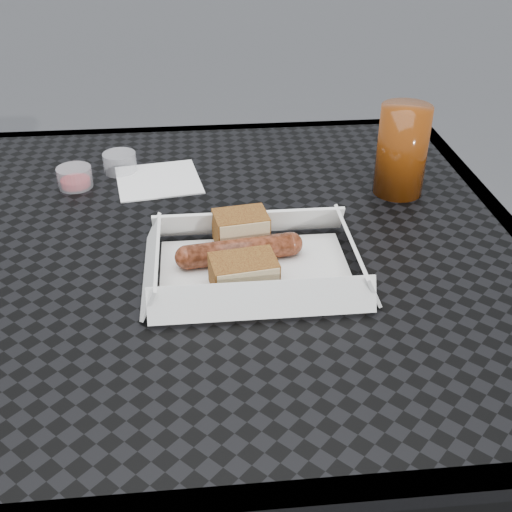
{
  "coord_description": "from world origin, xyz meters",
  "views": [
    {
      "loc": [
        -0.02,
        -0.7,
        1.16
      ],
      "look_at": [
        0.04,
        -0.09,
        0.78
      ],
      "focal_mm": 45.0,
      "sensor_mm": 36.0,
      "label": 1
    }
  ],
  "objects_px": {
    "drink_glass": "(402,151)",
    "food_tray": "(255,272)",
    "patio_table": "(219,287)",
    "bratwurst": "(240,251)"
  },
  "relations": [
    {
      "from": "drink_glass",
      "to": "food_tray",
      "type": "bearing_deg",
      "value": -139.64
    },
    {
      "from": "patio_table",
      "to": "food_tray",
      "type": "height_order",
      "value": "food_tray"
    },
    {
      "from": "food_tray",
      "to": "bratwurst",
      "type": "bearing_deg",
      "value": 126.24
    },
    {
      "from": "bratwurst",
      "to": "patio_table",
      "type": "bearing_deg",
      "value": 112.08
    },
    {
      "from": "food_tray",
      "to": "drink_glass",
      "type": "bearing_deg",
      "value": 40.36
    },
    {
      "from": "food_tray",
      "to": "bratwurst",
      "type": "distance_m",
      "value": 0.03
    },
    {
      "from": "patio_table",
      "to": "bratwurst",
      "type": "bearing_deg",
      "value": -67.92
    },
    {
      "from": "bratwurst",
      "to": "drink_glass",
      "type": "distance_m",
      "value": 0.3
    },
    {
      "from": "food_tray",
      "to": "drink_glass",
      "type": "xyz_separation_m",
      "value": [
        0.22,
        0.19,
        0.06
      ]
    },
    {
      "from": "food_tray",
      "to": "bratwurst",
      "type": "height_order",
      "value": "bratwurst"
    }
  ]
}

